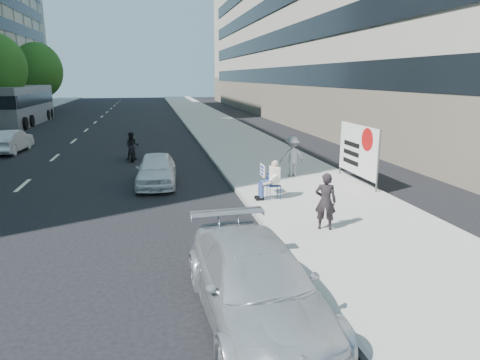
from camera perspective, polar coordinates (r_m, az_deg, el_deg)
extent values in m
plane|color=black|center=(10.48, -2.58, -9.55)|extent=(160.00, 160.00, 0.00)
cube|color=#AFABA4|center=(30.30, -1.25, 5.95)|extent=(5.00, 120.00, 0.15)
cube|color=#A09B8A|center=(45.84, 12.94, 20.68)|extent=(14.00, 70.00, 20.00)
cylinder|color=#382616|center=(41.43, -29.24, 8.28)|extent=(0.30, 0.30, 2.97)
cylinder|color=#382616|center=(54.96, -24.99, 9.45)|extent=(0.30, 0.30, 2.62)
ellipsoid|color=#1F4F15|center=(54.89, -25.36, 13.06)|extent=(5.40, 5.40, 6.21)
cylinder|color=navy|center=(14.07, 4.02, -1.86)|extent=(0.02, 0.02, 0.45)
cylinder|color=navy|center=(14.17, 5.42, -1.78)|extent=(0.02, 0.02, 0.45)
cylinder|color=navy|center=(14.40, 3.63, -1.49)|extent=(0.02, 0.02, 0.45)
cylinder|color=navy|center=(14.50, 5.00, -1.41)|extent=(0.02, 0.02, 0.45)
cube|color=navy|center=(14.22, 4.54, -0.70)|extent=(0.40, 0.40, 0.03)
cube|color=navy|center=(14.35, 4.34, 0.20)|extent=(0.40, 0.02, 0.40)
cylinder|color=navy|center=(14.05, 3.80, -0.51)|extent=(0.44, 0.17, 0.17)
cylinder|color=navy|center=(14.05, 2.92, -1.46)|extent=(0.14, 0.14, 0.46)
cube|color=black|center=(14.11, 2.67, -2.53)|extent=(0.26, 0.11, 0.10)
cylinder|color=navy|center=(14.24, 3.58, -0.31)|extent=(0.44, 0.17, 0.17)
cylinder|color=navy|center=(14.24, 2.71, -1.26)|extent=(0.14, 0.14, 0.46)
cube|color=black|center=(14.29, 2.47, -2.32)|extent=(0.26, 0.11, 0.10)
cube|color=white|center=(14.15, 4.64, 0.66)|extent=(0.26, 0.42, 0.56)
sphere|color=tan|center=(14.07, 4.67, 2.13)|extent=(0.23, 0.23, 0.23)
ellipsoid|color=gray|center=(14.07, 4.75, 2.25)|extent=(0.22, 0.24, 0.19)
ellipsoid|color=gray|center=(14.06, 4.35, 1.84)|extent=(0.10, 0.14, 0.13)
cylinder|color=white|center=(13.90, 4.44, 0.30)|extent=(0.30, 0.10, 0.25)
cylinder|color=tan|center=(13.88, 3.64, -0.46)|extent=(0.29, 0.09, 0.14)
cylinder|color=white|center=(14.37, 4.08, 0.95)|extent=(0.26, 0.20, 0.32)
cylinder|color=tan|center=(14.48, 3.43, 0.66)|extent=(0.30, 0.21, 0.18)
cube|color=white|center=(14.58, 3.02, 1.28)|extent=(0.03, 0.55, 0.40)
imported|color=gray|center=(17.52, 7.00, 3.15)|extent=(1.06, 0.62, 1.63)
imported|color=black|center=(11.52, 11.33, -2.80)|extent=(0.67, 0.58, 1.54)
cylinder|color=#4C4C4C|center=(15.66, 17.95, 2.39)|extent=(0.06, 0.06, 2.20)
cylinder|color=#4C4C4C|center=(18.28, 13.34, 4.22)|extent=(0.06, 0.06, 2.20)
cube|color=silver|center=(16.92, 15.44, 3.88)|extent=(0.04, 3.00, 1.90)
cylinder|color=#A50C0C|center=(16.22, 16.59, 5.19)|extent=(0.01, 0.84, 0.84)
cube|color=black|center=(17.33, 14.65, 4.65)|extent=(0.01, 1.30, 0.18)
cube|color=black|center=(17.38, 14.58, 3.51)|extent=(0.01, 1.30, 0.18)
cube|color=black|center=(17.44, 14.51, 2.38)|extent=(0.01, 1.30, 0.18)
imported|color=#B9BCC1|center=(7.54, 2.07, -13.55)|extent=(2.10, 4.76, 1.36)
imported|color=white|center=(16.89, -11.09, 1.40)|extent=(1.70, 3.73, 1.24)
imported|color=silver|center=(26.99, -28.37, 4.58)|extent=(1.61, 3.95, 1.27)
cylinder|color=black|center=(21.80, -14.16, 3.17)|extent=(0.13, 0.64, 0.64)
cylinder|color=black|center=(23.18, -14.05, 3.78)|extent=(0.13, 0.64, 0.64)
cube|color=black|center=(22.45, -14.14, 4.06)|extent=(0.26, 1.20, 0.35)
imported|color=black|center=(22.33, -14.17, 4.43)|extent=(0.70, 0.55, 1.42)
cube|color=slate|center=(42.85, -27.04, 8.86)|extent=(2.69, 12.04, 3.30)
cube|color=black|center=(43.17, -28.76, 9.43)|extent=(0.24, 11.50, 1.00)
cube|color=black|center=(42.52, -25.44, 9.75)|extent=(0.24, 11.50, 1.00)
cylinder|color=black|center=(38.28, -26.73, 6.76)|extent=(0.27, 1.00, 1.00)
cylinder|color=black|center=(40.21, -26.03, 7.10)|extent=(0.27, 1.00, 1.00)
cylinder|color=black|center=(46.63, -27.29, 7.68)|extent=(0.27, 1.00, 1.00)
cylinder|color=black|center=(46.03, -24.27, 7.93)|extent=(0.27, 1.00, 1.00)
cylinder|color=black|center=(48.07, -26.83, 7.87)|extent=(0.27, 1.00, 1.00)
cylinder|color=black|center=(47.50, -23.90, 8.11)|extent=(0.27, 1.00, 1.00)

